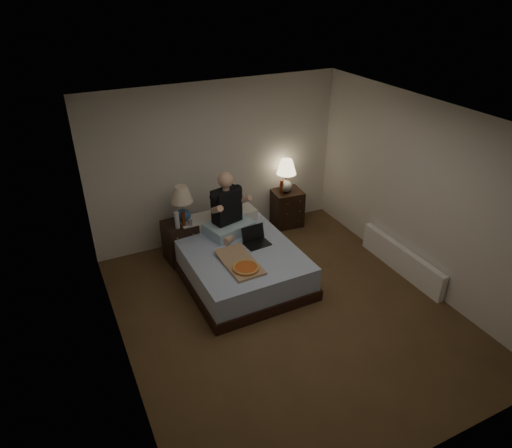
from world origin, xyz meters
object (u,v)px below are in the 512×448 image
soda_can (190,223)px  person (229,204)px  beer_bottle_right (282,186)px  radiator (401,260)px  lamp_left (182,204)px  water_bottle (177,220)px  nightstand_right (287,208)px  beer_bottle_left (183,219)px  laptop (257,237)px  pizza_box (246,268)px  nightstand_left (182,241)px  bed (238,262)px  lamp_right (286,176)px

soda_can → person: person is taller
beer_bottle_right → radiator: 2.22m
lamp_left → water_bottle: (-0.14, -0.15, -0.15)m
water_bottle → soda_can: bearing=-11.1°
nightstand_right → beer_bottle_left: 2.01m
laptop → pizza_box: laptop is taller
lamp_left → beer_bottle_left: 0.23m
pizza_box → radiator: 2.35m
nightstand_left → radiator: size_ratio=0.39×
soda_can → laptop: (0.74, -0.68, -0.06)m
water_bottle → person: size_ratio=0.27×
bed → beer_bottle_left: (-0.55, 0.65, 0.49)m
nightstand_left → soda_can: size_ratio=6.24×
lamp_left → beer_bottle_right: (1.76, 0.22, -0.16)m
lamp_left → radiator: size_ratio=0.35×
radiator → bed: bearing=156.9°
pizza_box → laptop: bearing=48.8°
beer_bottle_left → person: bearing=-21.5°
lamp_left → person: (0.56, -0.39, 0.05)m
lamp_right → water_bottle: (-1.99, -0.40, -0.16)m
bed → radiator: size_ratio=1.23×
nightstand_left → lamp_left: lamp_left is taller
bed → laptop: bearing=-13.8°
lamp_right → soda_can: 1.88m
nightstand_left → soda_can: soda_can is taller
nightstand_left → pizza_box: size_ratio=0.82×
nightstand_left → water_bottle: size_ratio=2.50×
water_bottle → beer_bottle_right: water_bottle is taller
water_bottle → beer_bottle_left: (0.10, 0.01, -0.01)m
bed → soda_can: size_ratio=19.63×
person → pizza_box: 1.10m
soda_can → laptop: laptop is taller
laptop → pizza_box: (-0.41, -0.51, -0.08)m
nightstand_right → nightstand_left: bearing=-167.1°
laptop → radiator: bearing=-28.9°
lamp_left → pizza_box: bearing=-75.0°
soda_can → laptop: 1.01m
lamp_right → pizza_box: size_ratio=0.74×
beer_bottle_right → laptop: (-0.98, -1.09, -0.13)m
nightstand_left → nightstand_right: bearing=2.9°
lamp_right → water_bottle: lamp_right is taller
nightstand_left → beer_bottle_right: (1.82, 0.25, 0.43)m
nightstand_left → pizza_box: (0.44, -1.35, 0.22)m
nightstand_right → water_bottle: bearing=-163.9°
pizza_box → person: bearing=76.5°
beer_bottle_left → bed: bearing=-49.9°
lamp_right → laptop: bearing=-134.0°
beer_bottle_right → bed: bearing=-140.6°
lamp_left → soda_can: 0.30m
lamp_right → person: person is taller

